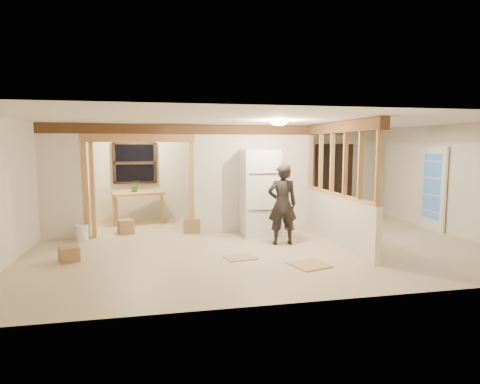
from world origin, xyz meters
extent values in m
cube|color=#BDAD8D|center=(0.00, 0.00, -0.01)|extent=(9.00, 6.50, 0.01)
cube|color=white|center=(0.00, 0.00, 2.50)|extent=(9.00, 6.50, 0.01)
cube|color=silver|center=(0.00, 3.25, 1.25)|extent=(9.00, 0.01, 2.50)
cube|color=silver|center=(0.00, -3.25, 1.25)|extent=(9.00, 0.01, 2.50)
cube|color=silver|center=(-4.50, 0.00, 1.25)|extent=(0.01, 6.50, 2.50)
cube|color=silver|center=(4.50, 0.00, 1.25)|extent=(0.01, 6.50, 2.50)
cube|color=silver|center=(-4.05, 1.20, 1.25)|extent=(0.90, 0.12, 2.50)
cube|color=silver|center=(0.20, 1.20, 1.25)|extent=(2.80, 0.12, 2.50)
cube|color=tan|center=(-2.40, 1.20, 1.10)|extent=(2.46, 0.14, 2.20)
cube|color=brown|center=(-1.00, 1.20, 2.38)|extent=(7.00, 0.18, 0.22)
cube|color=brown|center=(1.60, -0.40, 2.38)|extent=(0.18, 3.30, 0.22)
cube|color=silver|center=(1.60, -0.40, 0.50)|extent=(0.12, 3.20, 1.00)
cube|color=tan|center=(1.60, -0.40, 1.66)|extent=(0.14, 3.20, 1.32)
cube|color=black|center=(-2.60, 3.17, 1.55)|extent=(1.12, 0.10, 1.10)
cube|color=white|center=(4.42, 0.40, 1.00)|extent=(0.12, 0.86, 2.00)
ellipsoid|color=#FFEABF|center=(0.30, -0.50, 2.48)|extent=(0.36, 0.36, 0.16)
ellipsoid|color=#FFEABF|center=(-2.50, 2.30, 2.48)|extent=(0.32, 0.32, 0.14)
ellipsoid|color=#FFD88C|center=(-2.00, 1.60, 2.18)|extent=(0.07, 0.07, 0.07)
cube|color=silver|center=(0.24, 0.76, 0.96)|extent=(0.79, 0.77, 1.92)
imported|color=black|center=(0.47, -0.23, 0.83)|extent=(0.64, 0.45, 1.65)
cube|color=tan|center=(-2.51, 2.68, 0.41)|extent=(1.40, 0.90, 0.81)
imported|color=#457836|center=(-2.60, 2.78, 0.97)|extent=(0.29, 0.25, 0.31)
cylinder|color=#960E09|center=(-4.20, 2.74, 0.29)|extent=(0.51, 0.51, 0.57)
cube|color=black|center=(3.07, 3.01, 1.03)|extent=(1.03, 0.34, 2.06)
cylinder|color=white|center=(-3.61, 0.92, 0.17)|extent=(0.31, 0.31, 0.34)
cube|color=#9B734B|center=(-1.24, 1.26, 0.16)|extent=(0.43, 0.39, 0.33)
cube|color=#9B734B|center=(-2.76, 1.51, 0.16)|extent=(0.42, 0.42, 0.31)
cube|color=#9B734B|center=(-3.55, -0.70, 0.13)|extent=(0.39, 0.36, 0.26)
cube|color=tan|center=(0.48, -1.75, 0.01)|extent=(0.72, 0.72, 0.02)
cube|color=tan|center=(-0.57, -1.06, 0.01)|extent=(0.60, 0.52, 0.02)
camera|label=1|loc=(-2.00, -7.96, 2.02)|focal=30.00mm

